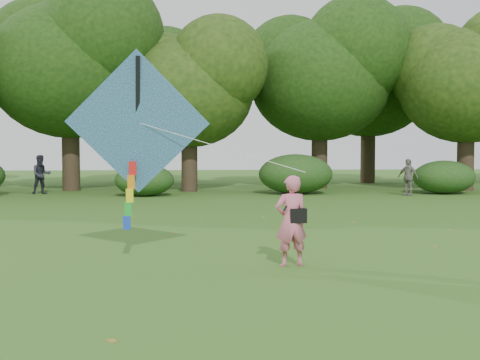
{
  "coord_description": "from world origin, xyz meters",
  "views": [
    {
      "loc": [
        -1.81,
        -10.06,
        2.13
      ],
      "look_at": [
        -0.87,
        2.0,
        1.5
      ],
      "focal_mm": 45.0,
      "sensor_mm": 36.0,
      "label": 1
    }
  ],
  "objects": [
    {
      "name": "tree_line",
      "position": [
        1.67,
        22.88,
        5.6
      ],
      "size": [
        54.7,
        15.3,
        9.48
      ],
      "color": "#3A2D1E",
      "rests_on": "ground"
    },
    {
      "name": "shrub_band",
      "position": [
        -0.72,
        17.6,
        0.86
      ],
      "size": [
        39.15,
        3.22,
        1.88
      ],
      "color": "#264919",
      "rests_on": "ground"
    },
    {
      "name": "fallen_leaves",
      "position": [
        -0.97,
        4.78,
        0.01
      ],
      "size": [
        10.94,
        13.3,
        0.01
      ],
      "color": "olive",
      "rests_on": "ground"
    },
    {
      "name": "bystander_left",
      "position": [
        -8.92,
        18.69,
        0.92
      ],
      "size": [
        1.09,
        0.98,
        1.83
      ],
      "primitive_type": "imported",
      "rotation": [
        0.0,
        0.0,
        0.39
      ],
      "color": "#252431",
      "rests_on": "ground"
    },
    {
      "name": "ground",
      "position": [
        0.0,
        0.0,
        0.0
      ],
      "size": [
        100.0,
        100.0,
        0.0
      ],
      "primitive_type": "plane",
      "color": "#265114",
      "rests_on": "ground"
    },
    {
      "name": "flying_kite",
      "position": [
        -2.85,
        1.38,
        2.59
      ],
      "size": [
        4.42,
        1.15,
        3.37
      ],
      "color": "#284CB1",
      "rests_on": "ground"
    },
    {
      "name": "man_kite_flyer",
      "position": [
        -0.04,
        0.66,
        0.83
      ],
      "size": [
        0.67,
        0.5,
        1.65
      ],
      "primitive_type": "imported",
      "rotation": [
        0.0,
        0.0,
        3.33
      ],
      "color": "#CF617B",
      "rests_on": "ground"
    },
    {
      "name": "crossbody_bag",
      "position": [
        0.07,
        0.63,
        0.93
      ],
      "size": [
        0.43,
        0.2,
        0.68
      ],
      "color": "black",
      "rests_on": "ground"
    },
    {
      "name": "bystander_right",
      "position": [
        7.87,
        16.39,
        0.84
      ],
      "size": [
        0.94,
        1.02,
        1.68
      ],
      "primitive_type": "imported",
      "rotation": [
        0.0,
        0.0,
        -0.89
      ],
      "color": "gray",
      "rests_on": "ground"
    }
  ]
}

